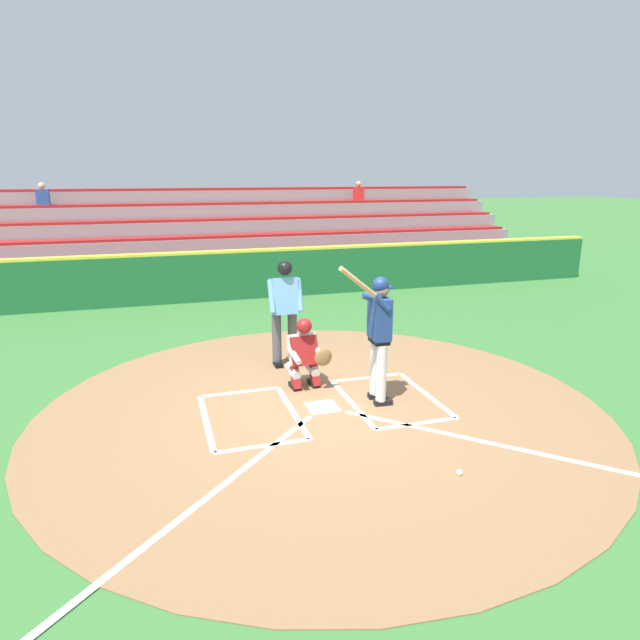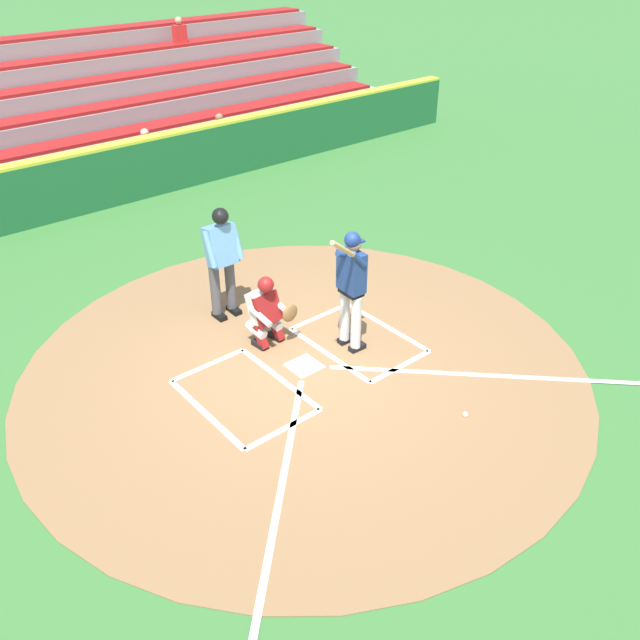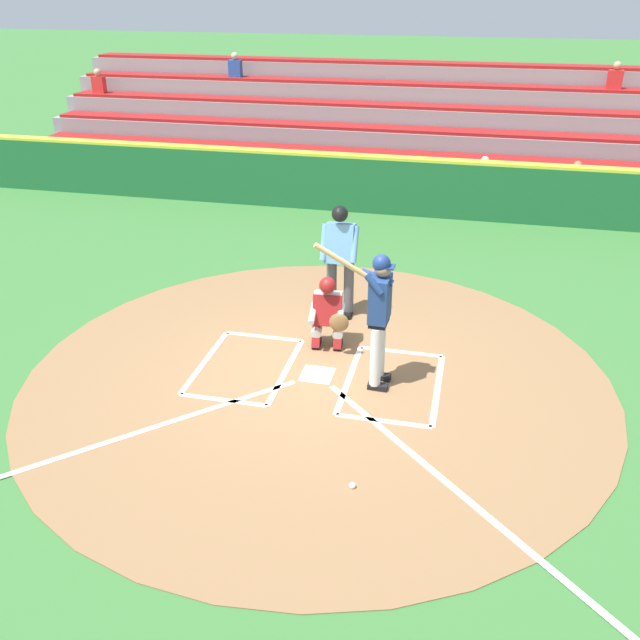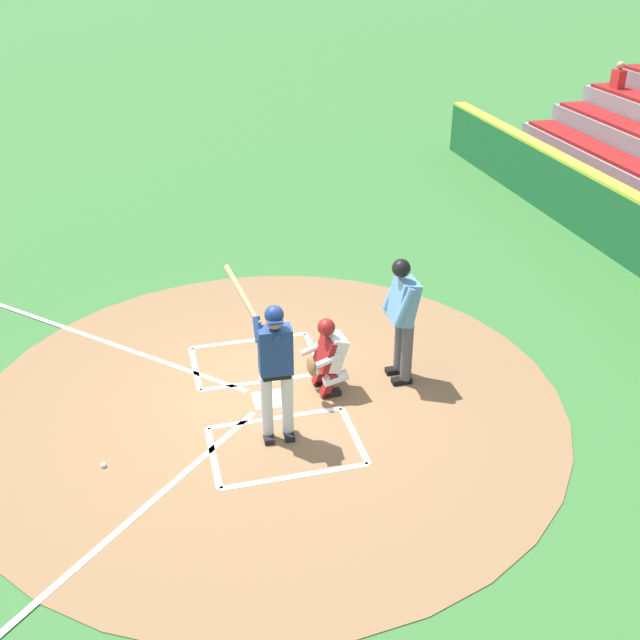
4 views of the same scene
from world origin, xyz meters
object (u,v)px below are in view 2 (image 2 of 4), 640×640
batter (351,283)px  catcher (267,309)px  plate_umpire (222,255)px  baseball (465,414)px

batter → catcher: (0.85, -0.89, -0.51)m
catcher → plate_umpire: 1.18m
batter → catcher: size_ratio=1.88×
plate_umpire → catcher: bearing=92.7°
batter → baseball: size_ratio=28.76×
catcher → plate_umpire: (0.05, -1.07, 0.49)m
plate_umpire → baseball: plate_umpire is taller
baseball → plate_umpire: bearing=-76.5°
plate_umpire → baseball: 4.34m
catcher → batter: bearing=133.9°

